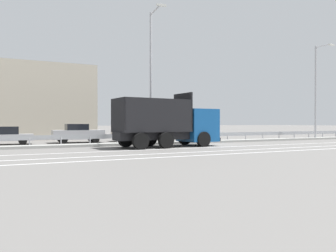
{
  "coord_description": "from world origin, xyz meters",
  "views": [
    {
      "loc": [
        -13.61,
        -20.95,
        1.66
      ],
      "look_at": [
        -3.17,
        0.64,
        1.42
      ],
      "focal_mm": 35.0,
      "sensor_mm": 36.0,
      "label": 1
    }
  ],
  "objects_px": {
    "street_lamp_1": "(152,71)",
    "street_lamp_2": "(317,88)",
    "dump_truck": "(179,127)",
    "parked_car_3": "(78,133)",
    "median_road_sign": "(184,127)",
    "parked_car_4": "(136,133)",
    "parked_car_2": "(5,136)"
  },
  "relations": [
    {
      "from": "street_lamp_1",
      "to": "parked_car_2",
      "type": "distance_m",
      "value": 12.07
    },
    {
      "from": "parked_car_2",
      "to": "street_lamp_2",
      "type": "bearing_deg",
      "value": -97.63
    },
    {
      "from": "street_lamp_1",
      "to": "parked_car_3",
      "type": "distance_m",
      "value": 8.21
    },
    {
      "from": "dump_truck",
      "to": "parked_car_3",
      "type": "bearing_deg",
      "value": -147.15
    },
    {
      "from": "median_road_sign",
      "to": "parked_car_4",
      "type": "bearing_deg",
      "value": 113.8
    },
    {
      "from": "dump_truck",
      "to": "street_lamp_1",
      "type": "relative_size",
      "value": 0.76
    },
    {
      "from": "dump_truck",
      "to": "street_lamp_1",
      "type": "bearing_deg",
      "value": -162.58
    },
    {
      "from": "parked_car_3",
      "to": "parked_car_2",
      "type": "bearing_deg",
      "value": -87.29
    },
    {
      "from": "dump_truck",
      "to": "street_lamp_1",
      "type": "xyz_separation_m",
      "value": [
        -1.02,
        2.54,
        4.2
      ]
    },
    {
      "from": "street_lamp_2",
      "to": "parked_car_4",
      "type": "xyz_separation_m",
      "value": [
        -17.25,
        5.05,
        -4.38
      ]
    },
    {
      "from": "street_lamp_1",
      "to": "parked_car_4",
      "type": "distance_m",
      "value": 7.01
    },
    {
      "from": "street_lamp_1",
      "to": "street_lamp_2",
      "type": "height_order",
      "value": "street_lamp_1"
    },
    {
      "from": "median_road_sign",
      "to": "street_lamp_2",
      "type": "height_order",
      "value": "street_lamp_2"
    },
    {
      "from": "dump_truck",
      "to": "parked_car_3",
      "type": "height_order",
      "value": "dump_truck"
    },
    {
      "from": "parked_car_2",
      "to": "parked_car_3",
      "type": "bearing_deg",
      "value": -86.38
    },
    {
      "from": "median_road_sign",
      "to": "parked_car_2",
      "type": "distance_m",
      "value": 13.62
    },
    {
      "from": "street_lamp_2",
      "to": "parked_car_3",
      "type": "height_order",
      "value": "street_lamp_2"
    },
    {
      "from": "street_lamp_2",
      "to": "parked_car_2",
      "type": "height_order",
      "value": "street_lamp_2"
    },
    {
      "from": "street_lamp_2",
      "to": "street_lamp_1",
      "type": "bearing_deg",
      "value": -180.0
    },
    {
      "from": "dump_truck",
      "to": "parked_car_4",
      "type": "relative_size",
      "value": 1.77
    },
    {
      "from": "parked_car_4",
      "to": "parked_car_2",
      "type": "bearing_deg",
      "value": 96.69
    },
    {
      "from": "parked_car_3",
      "to": "parked_car_4",
      "type": "height_order",
      "value": "parked_car_3"
    },
    {
      "from": "street_lamp_2",
      "to": "parked_car_3",
      "type": "bearing_deg",
      "value": 167.84
    },
    {
      "from": "street_lamp_1",
      "to": "street_lamp_2",
      "type": "relative_size",
      "value": 1.08
    },
    {
      "from": "median_road_sign",
      "to": "street_lamp_2",
      "type": "xyz_separation_m",
      "value": [
        15.04,
        -0.04,
        3.81
      ]
    },
    {
      "from": "parked_car_2",
      "to": "parked_car_4",
      "type": "relative_size",
      "value": 0.94
    },
    {
      "from": "dump_truck",
      "to": "street_lamp_2",
      "type": "bearing_deg",
      "value": 94.13
    },
    {
      "from": "street_lamp_1",
      "to": "street_lamp_2",
      "type": "distance_m",
      "value": 17.84
    },
    {
      "from": "street_lamp_2",
      "to": "parked_car_2",
      "type": "distance_m",
      "value": 28.57
    },
    {
      "from": "parked_car_4",
      "to": "street_lamp_1",
      "type": "bearing_deg",
      "value": 177.98
    },
    {
      "from": "median_road_sign",
      "to": "street_lamp_2",
      "type": "relative_size",
      "value": 0.26
    },
    {
      "from": "street_lamp_1",
      "to": "parked_car_4",
      "type": "xyz_separation_m",
      "value": [
        0.59,
        5.05,
        -4.83
      ]
    }
  ]
}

